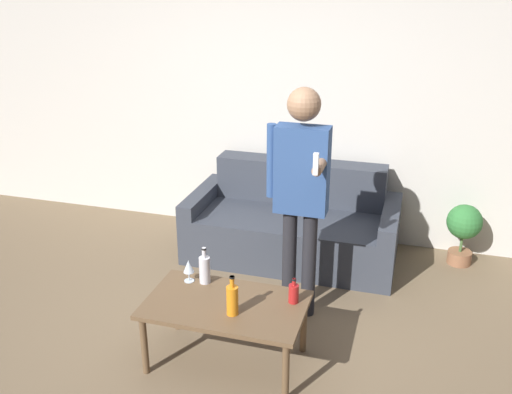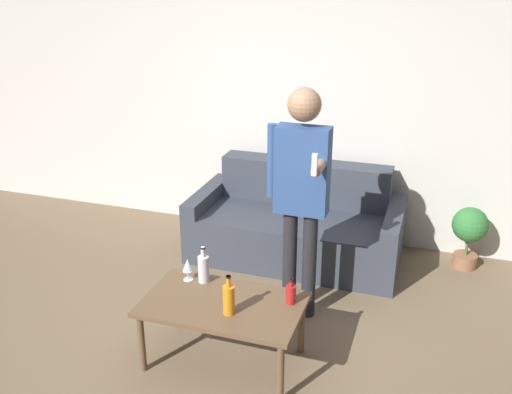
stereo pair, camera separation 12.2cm
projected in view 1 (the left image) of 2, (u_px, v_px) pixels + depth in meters
The scene contains 10 objects.
ground_plane at pixel (194, 370), 3.66m from camera, with size 16.00×16.00×0.00m, color #756047.
wall_back at pixel (283, 93), 5.17m from camera, with size 8.00×0.06×2.70m.
couch at pixel (293, 224), 5.06m from camera, with size 1.81×0.88×0.80m.
coffee_table at pixel (226, 309), 3.60m from camera, with size 1.01×0.60×0.44m.
bottle_orange at pixel (294, 293), 3.57m from camera, with size 0.06×0.06×0.17m.
bottle_green at pixel (205, 269), 3.78m from camera, with size 0.07×0.07×0.26m.
bottle_dark at pixel (232, 299), 3.43m from camera, with size 0.07×0.07×0.26m.
wine_glass_near at pixel (189, 267), 3.79m from camera, with size 0.07×0.07×0.16m.
person_standing_front at pixel (301, 184), 3.91m from camera, with size 0.43×0.42×1.69m.
potted_plant at pixel (464, 227), 4.87m from camera, with size 0.30×0.30×0.54m.
Camera 1 is at (1.23, -2.75, 2.39)m, focal length 40.00 mm.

